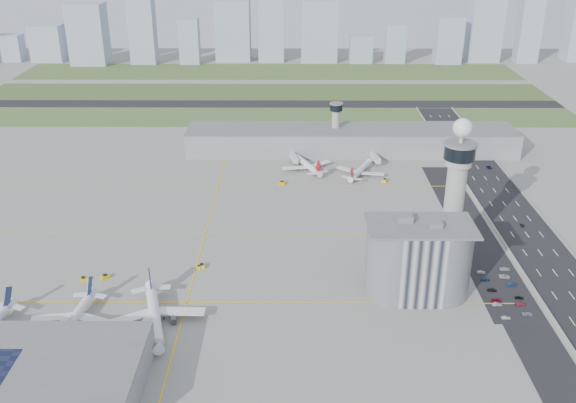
{
  "coord_description": "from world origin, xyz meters",
  "views": [
    {
      "loc": [
        1.46,
        -245.12,
        140.58
      ],
      "look_at": [
        0.0,
        35.0,
        15.0
      ],
      "focal_mm": 40.0,
      "sensor_mm": 36.0,
      "label": 1
    }
  ],
  "objects_px": {
    "secondary_tower": "(336,123)",
    "car_lot_6": "(527,314)",
    "airplane_far_a": "(306,161)",
    "tug_2": "(202,266)",
    "airplane_near_b": "(72,315)",
    "car_hw_1": "(522,225)",
    "tug_0": "(83,279)",
    "car_lot_0": "(506,317)",
    "car_hw_2": "(489,167)",
    "jet_bridge_near_1": "(50,344)",
    "car_lot_7": "(520,304)",
    "car_lot_2": "(496,300)",
    "airplane_far_b": "(361,167)",
    "airplane_near_c": "(154,310)",
    "car_lot_4": "(485,280)",
    "car_lot_11": "(505,269)",
    "admin_building": "(418,260)",
    "car_lot_1": "(497,304)",
    "jet_bridge_near_2": "(136,345)",
    "car_lot_9": "(512,284)",
    "tug_3": "(199,267)",
    "car_hw_4": "(445,135)",
    "control_tower": "(456,185)",
    "tug_1": "(105,276)",
    "tug_5": "(385,180)",
    "tug_4": "(282,183)",
    "jet_bridge_far_1": "(372,156)",
    "car_lot_10": "(505,276)",
    "car_lot_3": "(492,290)",
    "car_lot_8": "(519,298)",
    "car_lot_5": "(481,272)"
  },
  "relations": [
    {
      "from": "car_lot_4",
      "to": "car_lot_1",
      "type": "bearing_deg",
      "value": 171.24
    },
    {
      "from": "car_lot_5",
      "to": "car_lot_8",
      "type": "bearing_deg",
      "value": -147.98
    },
    {
      "from": "tug_0",
      "to": "car_lot_0",
      "type": "relative_size",
      "value": 0.92
    },
    {
      "from": "car_lot_7",
      "to": "car_hw_2",
      "type": "relative_size",
      "value": 0.89
    },
    {
      "from": "airplane_far_a",
      "to": "jet_bridge_far_1",
      "type": "distance_m",
      "value": 44.19
    },
    {
      "from": "tug_3",
      "to": "car_hw_4",
      "type": "height_order",
      "value": "tug_3"
    },
    {
      "from": "tug_4",
      "to": "tug_5",
      "type": "relative_size",
      "value": 1.01
    },
    {
      "from": "car_hw_2",
      "to": "car_hw_1",
      "type": "bearing_deg",
      "value": -91.85
    },
    {
      "from": "car_hw_1",
      "to": "airplane_near_b",
      "type": "bearing_deg",
      "value": -156.0
    },
    {
      "from": "car_lot_8",
      "to": "car_lot_7",
      "type": "bearing_deg",
      "value": 176.18
    },
    {
      "from": "admin_building",
      "to": "airplane_near_b",
      "type": "relative_size",
      "value": 1.07
    },
    {
      "from": "control_tower",
      "to": "car_hw_1",
      "type": "xyz_separation_m",
      "value": [
        43.61,
        31.21,
        -34.5
      ]
    },
    {
      "from": "car_lot_4",
      "to": "car_lot_11",
      "type": "bearing_deg",
      "value": -57.49
    },
    {
      "from": "tug_3",
      "to": "tug_4",
      "type": "relative_size",
      "value": 0.78
    },
    {
      "from": "jet_bridge_near_1",
      "to": "car_lot_7",
      "type": "distance_m",
      "value": 177.53
    },
    {
      "from": "airplane_far_a",
      "to": "tug_2",
      "type": "height_order",
      "value": "airplane_far_a"
    },
    {
      "from": "car_lot_1",
      "to": "car_lot_5",
      "type": "relative_size",
      "value": 1.18
    },
    {
      "from": "airplane_far_a",
      "to": "car_hw_1",
      "type": "relative_size",
      "value": 11.58
    },
    {
      "from": "airplane_far_a",
      "to": "car_lot_11",
      "type": "height_order",
      "value": "airplane_far_a"
    },
    {
      "from": "tug_2",
      "to": "car_hw_1",
      "type": "relative_size",
      "value": 1.03
    },
    {
      "from": "car_lot_2",
      "to": "car_lot_6",
      "type": "distance_m",
      "value": 13.34
    },
    {
      "from": "airplane_far_b",
      "to": "car_hw_2",
      "type": "height_order",
      "value": "airplane_far_b"
    },
    {
      "from": "airplane_far_a",
      "to": "car_hw_2",
      "type": "xyz_separation_m",
      "value": [
        111.07,
        1.65,
        -4.68
      ]
    },
    {
      "from": "airplane_far_b",
      "to": "tug_2",
      "type": "relative_size",
      "value": 10.34
    },
    {
      "from": "airplane_near_c",
      "to": "tug_2",
      "type": "bearing_deg",
      "value": 149.0
    },
    {
      "from": "tug_0",
      "to": "car_lot_10",
      "type": "distance_m",
      "value": 177.83
    },
    {
      "from": "airplane_near_c",
      "to": "car_lot_9",
      "type": "relative_size",
      "value": 11.61
    },
    {
      "from": "jet_bridge_near_2",
      "to": "airplane_near_b",
      "type": "bearing_deg",
      "value": 71.63
    },
    {
      "from": "car_lot_0",
      "to": "car_lot_3",
      "type": "bearing_deg",
      "value": -1.97
    },
    {
      "from": "airplane_far_b",
      "to": "car_lot_3",
      "type": "xyz_separation_m",
      "value": [
        41.22,
        -128.66,
        -4.35
      ]
    },
    {
      "from": "airplane_near_b",
      "to": "car_hw_1",
      "type": "bearing_deg",
      "value": 119.92
    },
    {
      "from": "tug_1",
      "to": "tug_5",
      "type": "distance_m",
      "value": 170.99
    },
    {
      "from": "admin_building",
      "to": "car_lot_1",
      "type": "relative_size",
      "value": 10.49
    },
    {
      "from": "car_lot_9",
      "to": "car_lot_2",
      "type": "bearing_deg",
      "value": 131.06
    },
    {
      "from": "airplane_far_a",
      "to": "tug_4",
      "type": "distance_m",
      "value": 28.7
    },
    {
      "from": "control_tower",
      "to": "tug_5",
      "type": "xyz_separation_m",
      "value": [
        -16.63,
        88.59,
        -34.0
      ]
    },
    {
      "from": "tug_0",
      "to": "tug_5",
      "type": "relative_size",
      "value": 0.92
    },
    {
      "from": "airplane_near_b",
      "to": "car_lot_5",
      "type": "relative_size",
      "value": 11.56
    },
    {
      "from": "car_lot_0",
      "to": "car_lot_11",
      "type": "distance_m",
      "value": 38.13
    },
    {
      "from": "car_lot_9",
      "to": "jet_bridge_far_1",
      "type": "bearing_deg",
      "value": 6.82
    },
    {
      "from": "car_hw_4",
      "to": "tug_1",
      "type": "bearing_deg",
      "value": -135.66
    },
    {
      "from": "jet_bridge_near_1",
      "to": "car_hw_2",
      "type": "relative_size",
      "value": 2.98
    },
    {
      "from": "car_lot_1",
      "to": "car_lot_8",
      "type": "xyz_separation_m",
      "value": [
        10.29,
        4.95,
        -0.1
      ]
    },
    {
      "from": "airplane_far_a",
      "to": "car_lot_9",
      "type": "height_order",
      "value": "airplane_far_a"
    },
    {
      "from": "car_lot_7",
      "to": "control_tower",
      "type": "bearing_deg",
      "value": 17.97
    },
    {
      "from": "control_tower",
      "to": "airplane_far_a",
      "type": "bearing_deg",
      "value": 119.43
    },
    {
      "from": "secondary_tower",
      "to": "car_lot_6",
      "type": "height_order",
      "value": "secondary_tower"
    },
    {
      "from": "car_lot_6",
      "to": "jet_bridge_near_2",
      "type": "bearing_deg",
      "value": 98.53
    },
    {
      "from": "airplane_near_c",
      "to": "car_lot_1",
      "type": "relative_size",
      "value": 11.35
    },
    {
      "from": "admin_building",
      "to": "car_lot_4",
      "type": "relative_size",
      "value": 12.25
    }
  ]
}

